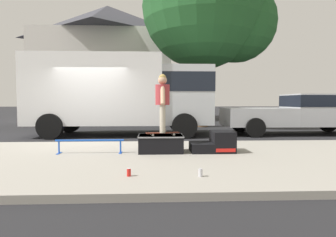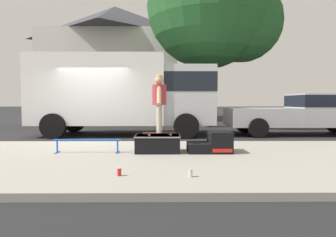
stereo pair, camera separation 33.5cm
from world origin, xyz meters
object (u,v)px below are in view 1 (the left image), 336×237
Objects in this scene: box_truck at (122,92)px; kicker_ramp at (216,143)px; soda_can_b at (129,172)px; grind_rail at (90,143)px; skateboard at (163,133)px; street_tree_main at (210,11)px; skate_box at (161,143)px; soda_can at (200,173)px; pickup_truck_silver at (300,112)px; skater_kid at (163,98)px.

kicker_ramp is at bearing -59.44° from box_truck.
grind_rail is at bearing 116.92° from soda_can_b.
kicker_ramp is at bearing 2.31° from skateboard.
street_tree_main is at bearing 62.21° from grind_rail.
kicker_ramp is at bearing -0.02° from skate_box.
skateboard is at bearing 103.63° from soda_can.
skateboard is (0.04, -0.05, 0.24)m from skate_box.
pickup_truck_silver is (5.08, 6.85, 0.71)m from soda_can.
skater_kid is at bearing -108.02° from street_tree_main.
soda_can is at bearing -44.79° from grind_rail.
skate_box is 1.30× the size of skateboard.
skater_kid reaches higher than grind_rail.
skate_box is at bearing 179.98° from kicker_ramp.
skater_kid is at bearing -72.71° from box_truck.
kicker_ramp is 0.11× the size of street_tree_main.
grind_rail is (-2.95, -0.08, 0.04)m from kicker_ramp.
skater_kid is 2.59m from soda_can.
box_truck is 7.12m from pickup_truck_silver.
soda_can is at bearing -73.88° from box_truck.
skateboard is at bearing 74.47° from soda_can_b.
skateboard is 0.59× the size of skater_kid.
skateboard is at bearing -51.00° from skate_box.
soda_can_b is 0.02× the size of pickup_truck_silver.
pickup_truck_silver is 0.62× the size of street_tree_main.
soda_can_b is 0.01× the size of street_tree_main.
street_tree_main is (1.42, 8.21, 5.63)m from kicker_ramp.
kicker_ramp is 1.66m from skater_kid.
box_truck is at bearing 120.56° from kicker_ramp.
street_tree_main is at bearing 72.49° from soda_can_b.
skater_kid reaches higher than kicker_ramp.
grind_rail is 8.67m from pickup_truck_silver.
kicker_ramp reaches higher than skateboard.
skater_kid is 0.15× the size of street_tree_main.
soda_can_b is at bearing -104.17° from skate_box.
kicker_ramp is 2.89m from soda_can_b.
skate_box is at bearing 75.83° from soda_can_b.
skate_box is at bearing -73.01° from box_truck.
box_truck reaches higher than kicker_ramp.
grind_rail is 10.90m from street_tree_main.
street_tree_main is (-2.94, 3.64, 5.06)m from pickup_truck_silver.
box_truck is at bearing 107.29° from skateboard.
pickup_truck_silver is at bearing 32.45° from grind_rail.
kicker_ramp is (1.31, -0.00, -0.01)m from skate_box.
skateboard is 0.09× the size of street_tree_main.
pickup_truck_silver is at bearing 53.41° from soda_can.
skate_box is 0.77× the size of skater_kid.
soda_can is at bearing -126.59° from pickup_truck_silver.
skate_box is 0.25m from skateboard.
grind_rail is at bearing -177.30° from skate_box.
soda_can is at bearing -3.77° from soda_can_b.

